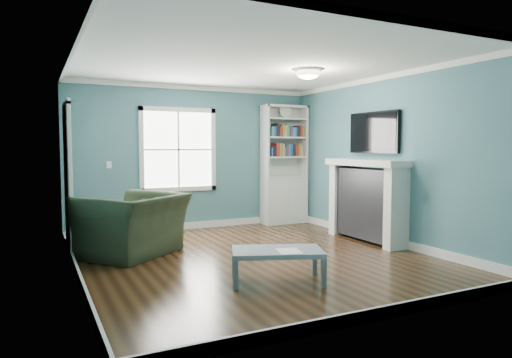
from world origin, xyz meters
name	(u,v)px	position (x,y,z in m)	size (l,w,h in m)	color
floor	(254,258)	(0.00, 0.00, 0.00)	(5.00, 5.00, 0.00)	black
room_walls	(254,141)	(0.00, 0.00, 1.58)	(5.00, 5.00, 5.00)	#416C7D
trim	(254,166)	(0.00, 0.00, 1.24)	(4.50, 5.00, 2.60)	white
window	(178,150)	(-0.30, 2.49, 1.45)	(1.40, 0.06, 1.50)	white
bookshelf	(284,176)	(1.77, 2.30, 0.92)	(0.90, 0.35, 2.31)	silver
fireplace	(367,201)	(2.08, 0.20, 0.64)	(0.44, 1.58, 1.30)	black
tv	(374,132)	(2.20, 0.20, 1.72)	(0.06, 1.10, 0.65)	black
door	(68,177)	(-2.22, 1.40, 1.07)	(0.12, 0.98, 2.17)	silver
ceiling_fixture	(308,73)	(0.90, 0.10, 2.55)	(0.38, 0.38, 0.15)	white
light_switch	(109,165)	(-1.50, 2.48, 1.20)	(0.08, 0.01, 0.12)	white
recliner	(133,214)	(-1.44, 0.89, 0.57)	(1.30, 0.84, 1.13)	#232D1C
coffee_table	(277,254)	(-0.25, -1.09, 0.31)	(1.12, 0.87, 0.36)	#4E575E
paper_sheet	(289,251)	(-0.18, -1.23, 0.36)	(0.24, 0.30, 0.00)	white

